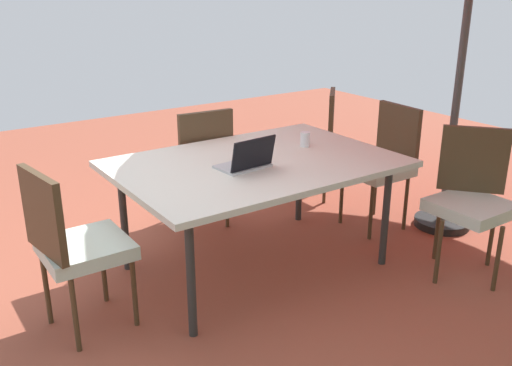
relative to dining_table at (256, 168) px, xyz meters
name	(u,v)px	position (x,y,z in m)	size (l,w,h in m)	color
ground_plane	(256,267)	(0.00, 0.00, -0.74)	(10.00, 10.00, 0.02)	#9E4C38
dining_table	(256,168)	(0.00, 0.00, 0.00)	(1.82, 1.25, 0.77)	silver
chair_southwest	(314,138)	(-1.22, -0.85, -0.17)	(0.59, 0.59, 0.98)	silver
chair_south	(199,161)	(-0.02, -0.82, -0.17)	(0.47, 0.48, 0.98)	silver
chair_northwest	(471,195)	(-1.15, 0.85, -0.17)	(0.59, 0.58, 0.98)	silver
chair_west	(382,160)	(-1.23, -0.03, -0.17)	(0.48, 0.46, 0.98)	silver
chair_east	(74,241)	(1.25, 0.06, -0.17)	(0.49, 0.48, 0.98)	silver
laptop	(246,162)	(0.14, 0.10, 0.10)	(0.34, 0.27, 0.21)	#B7B7BC
cup	(305,139)	(-0.49, -0.09, 0.10)	(0.07, 0.07, 0.10)	white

